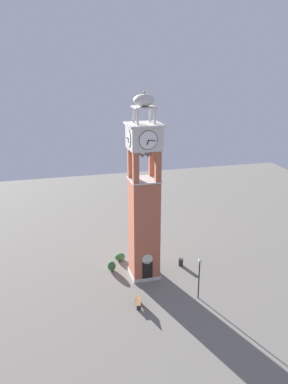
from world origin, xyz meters
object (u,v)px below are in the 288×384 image
object	(u,v)px
clock_tower	(144,205)
trash_bin	(181,262)
park_bench	(138,301)
lamp_post	(199,272)

from	to	relation	value
clock_tower	trash_bin	world-z (taller)	clock_tower
park_bench	trash_bin	bearing A→B (deg)	43.84
clock_tower	lamp_post	world-z (taller)	clock_tower
park_bench	clock_tower	bearing A→B (deg)	69.90
park_bench	trash_bin	world-z (taller)	park_bench
clock_tower	trash_bin	distance (m)	8.91
clock_tower	park_bench	bearing A→B (deg)	-110.10
clock_tower	lamp_post	xyz separation A→B (m)	(3.95, -5.62, -5.18)
lamp_post	trash_bin	world-z (taller)	lamp_post
park_bench	lamp_post	world-z (taller)	lamp_post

